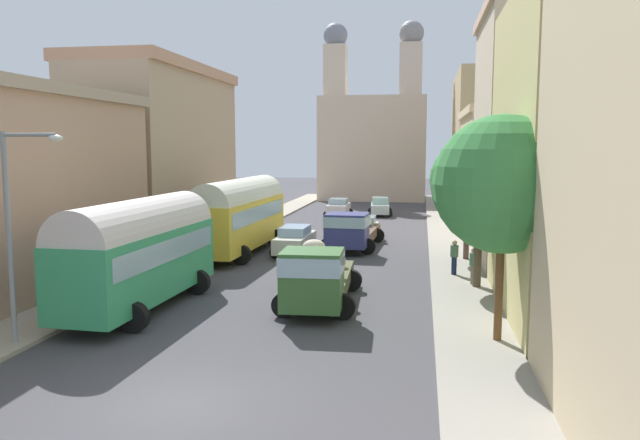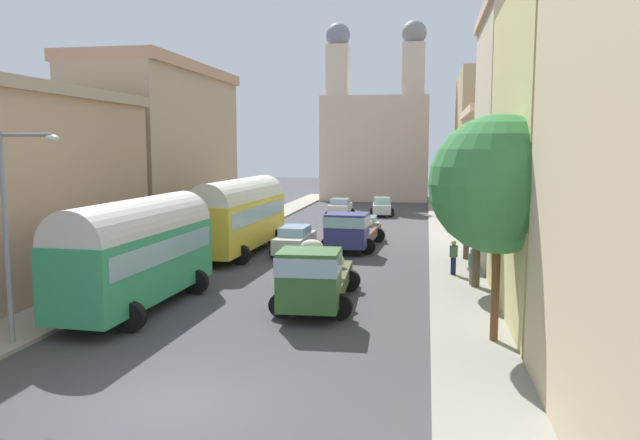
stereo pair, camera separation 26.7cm
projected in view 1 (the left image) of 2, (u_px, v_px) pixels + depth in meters
ground_plane at (337, 237)px, 40.74m from camera, size 154.00×154.00×0.00m
sidewalk_left at (232, 234)px, 41.92m from camera, size 2.50×70.00×0.14m
sidewalk_right at (448, 239)px, 39.55m from camera, size 2.50×70.00×0.14m
building_left_1 at (26, 188)px, 25.76m from camera, size 5.42×12.78×8.50m
building_left_2 at (160, 152)px, 39.68m from camera, size 6.16×14.76×11.21m
building_right_1 at (568, 157)px, 21.30m from camera, size 4.11×10.56×11.33m
building_right_2 at (522, 138)px, 31.37m from camera, size 4.51×9.35×12.89m
building_right_3 at (497, 171)px, 42.98m from camera, size 5.00×12.69×8.59m
building_right_4 at (478, 143)px, 56.51m from camera, size 4.14×14.06×12.66m
distant_church at (373, 142)px, 69.43m from camera, size 11.83×7.93×19.51m
parked_bus_0 at (139, 249)px, 22.41m from camera, size 3.43×8.62×4.12m
parked_bus_1 at (240, 212)px, 34.23m from camera, size 3.48×10.01×4.24m
cargo_truck_0 at (318, 275)px, 22.66m from camera, size 3.16×7.22×2.48m
cargo_truck_1 at (352, 229)px, 35.62m from camera, size 3.37×7.52×2.32m
car_0 at (363, 227)px, 40.05m from camera, size 2.37×3.67×1.49m
car_1 at (380, 207)px, 53.46m from camera, size 2.30×3.92×1.61m
car_2 at (295, 240)px, 34.22m from camera, size 2.28×4.36×1.60m
car_3 at (338, 207)px, 52.72m from camera, size 2.29×3.69×1.57m
pedestrian_0 at (473, 265)px, 26.15m from camera, size 0.44×0.44×1.72m
pedestrian_1 at (454, 256)px, 28.15m from camera, size 0.51×0.51×1.74m
streetlamp_near at (16, 219)px, 17.95m from camera, size 1.97×0.28×6.45m
roadside_tree_0 at (503, 184)px, 18.14m from camera, size 4.15×4.15×6.98m
roadside_tree_1 at (480, 187)px, 25.34m from camera, size 4.00×4.00×6.37m
roadside_tree_2 at (468, 180)px, 31.71m from camera, size 3.95×3.95×6.30m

